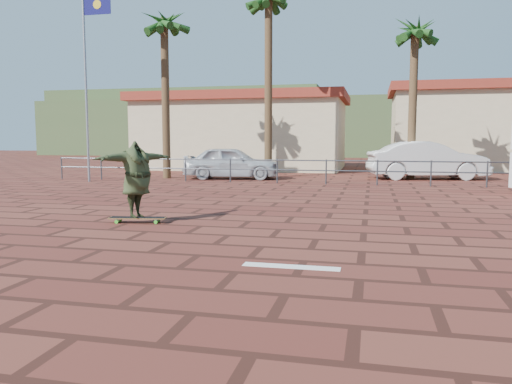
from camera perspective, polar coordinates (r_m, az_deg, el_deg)
ground at (r=8.49m, az=0.63°, el=-6.28°), size 120.00×120.00×0.00m
paint_stripe at (r=7.21m, az=4.04°, el=-8.50°), size 1.40×0.22×0.01m
guardrail at (r=20.21m, az=8.03°, el=2.81°), size 24.06×0.06×1.00m
flagpole at (r=22.56m, az=-18.64°, el=12.96°), size 1.30×0.10×8.00m
palm_far_left at (r=24.04m, az=-10.45°, el=18.03°), size 2.40×2.40×8.25m
palm_left at (r=24.37m, az=1.45°, el=20.67°), size 2.40×2.40×9.45m
palm_center at (r=24.09m, az=17.71°, el=16.68°), size 2.40×2.40×7.75m
building_west at (r=31.09m, az=-1.40°, el=6.95°), size 12.60×7.60×4.50m
building_east at (r=32.70m, az=24.25°, el=6.82°), size 10.60×6.60×5.00m
hill_front at (r=58.14m, az=11.45°, el=7.14°), size 70.00×18.00×6.00m
hill_back at (r=68.40m, az=-7.30°, el=7.88°), size 35.00×14.00×8.00m
longboard at (r=11.16m, az=-13.37°, el=-2.93°), size 1.27×0.49×0.12m
skateboarder at (r=11.06m, az=-13.48°, el=1.42°), size 1.34×2.08×1.66m
car_silver at (r=22.81m, az=-2.81°, el=3.38°), size 4.53×2.27×1.48m
car_white at (r=23.86m, az=18.96°, el=3.45°), size 5.43×2.74×1.71m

